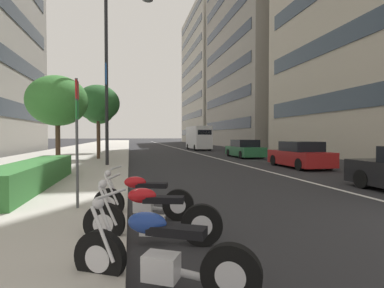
% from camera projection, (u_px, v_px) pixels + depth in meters
% --- Properties ---
extents(sidewalk_right_plaza, '(160.00, 9.16, 0.15)m').
position_uv_depth(sidewalk_right_plaza, '(85.00, 151.00, 31.97)').
color(sidewalk_right_plaza, '#B2ADA3').
rests_on(sidewalk_right_plaza, ground).
extents(lane_centre_stripe, '(110.00, 0.16, 0.01)m').
position_uv_depth(lane_centre_stripe, '(181.00, 149.00, 39.18)').
color(lane_centre_stripe, silver).
rests_on(lane_centre_stripe, ground).
extents(motorcycle_under_tarp, '(1.15, 1.98, 1.10)m').
position_uv_depth(motorcycle_under_tarp, '(159.00, 256.00, 3.30)').
color(motorcycle_under_tarp, black).
rests_on(motorcycle_under_tarp, ground).
extents(motorcycle_nearest_camera, '(0.81, 2.19, 1.11)m').
position_uv_depth(motorcycle_nearest_camera, '(151.00, 218.00, 4.79)').
color(motorcycle_nearest_camera, black).
rests_on(motorcycle_nearest_camera, ground).
extents(motorcycle_second_in_row, '(0.80, 2.06, 1.10)m').
position_uv_depth(motorcycle_second_in_row, '(142.00, 200.00, 6.22)').
color(motorcycle_second_in_row, black).
rests_on(motorcycle_second_in_row, ground).
extents(car_approaching_light, '(4.14, 1.88, 1.44)m').
position_uv_depth(car_approaching_light, '(300.00, 156.00, 16.42)').
color(car_approaching_light, maroon).
rests_on(car_approaching_light, ground).
extents(car_following_behind, '(4.28, 1.94, 1.43)m').
position_uv_depth(car_following_behind, '(245.00, 149.00, 24.19)').
color(car_following_behind, '#236038').
rests_on(car_following_behind, ground).
extents(delivery_van_ahead, '(5.69, 2.13, 2.91)m').
position_uv_depth(delivery_van_ahead, '(198.00, 137.00, 37.00)').
color(delivery_van_ahead, silver).
rests_on(delivery_van_ahead, ground).
extents(parking_sign_by_curb, '(0.32, 0.06, 2.86)m').
position_uv_depth(parking_sign_by_curb, '(77.00, 127.00, 6.59)').
color(parking_sign_by_curb, '#47494C').
rests_on(parking_sign_by_curb, sidewalk_right_plaza).
extents(street_lamp_with_banners, '(1.26, 2.63, 9.33)m').
position_uv_depth(street_lamp_with_banners, '(113.00, 64.00, 16.35)').
color(street_lamp_with_banners, '#232326').
rests_on(street_lamp_with_banners, sidewalk_right_plaza).
extents(clipped_hedge_bed, '(6.75, 1.10, 0.78)m').
position_uv_depth(clipped_hedge_bed, '(32.00, 175.00, 9.33)').
color(clipped_hedge_bed, '#337033').
rests_on(clipped_hedge_bed, sidewalk_right_plaza).
extents(street_tree_near_plaza_corner, '(2.81, 2.81, 4.47)m').
position_uv_depth(street_tree_near_plaza_corner, '(57.00, 101.00, 14.28)').
color(street_tree_near_plaza_corner, '#473323').
rests_on(street_tree_near_plaza_corner, sidewalk_right_plaza).
extents(street_tree_mid_sidewalk, '(2.98, 2.98, 5.14)m').
position_uv_depth(street_tree_mid_sidewalk, '(98.00, 103.00, 20.87)').
color(street_tree_mid_sidewalk, '#473323').
rests_on(street_tree_mid_sidewalk, sidewalk_right_plaza).
extents(street_tree_far_plaza, '(2.67, 2.67, 4.99)m').
position_uv_depth(street_tree_far_plaza, '(99.00, 112.00, 28.20)').
color(street_tree_far_plaza, '#473323').
rests_on(street_tree_far_plaza, sidewalk_right_plaza).
extents(office_tower_far_left_down_avenue, '(24.29, 14.33, 44.05)m').
position_uv_depth(office_tower_far_left_down_avenue, '(266.00, 15.00, 50.00)').
color(office_tower_far_left_down_avenue, gray).
rests_on(office_tower_far_left_down_avenue, ground).
extents(office_tower_mid_left, '(26.66, 18.34, 33.42)m').
position_uv_depth(office_tower_mid_left, '(225.00, 78.00, 77.58)').
color(office_tower_mid_left, '#B7B2A3').
rests_on(office_tower_mid_left, ground).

